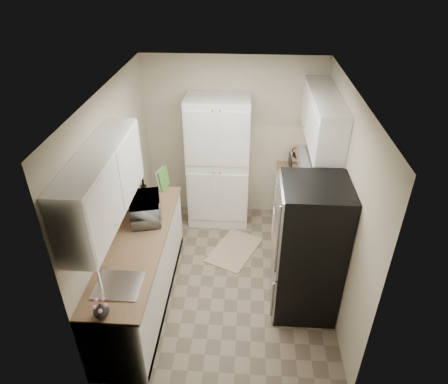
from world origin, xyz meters
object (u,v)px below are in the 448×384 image
(toaster_oven, at_px, (301,162))
(pantry_cabinet, at_px, (218,163))
(electric_range, at_px, (301,233))
(refrigerator, at_px, (309,250))
(microwave, at_px, (146,209))
(wine_bottle, at_px, (144,192))

(toaster_oven, bearing_deg, pantry_cabinet, 178.41)
(electric_range, relative_size, toaster_oven, 2.79)
(refrigerator, xyz_separation_m, toaster_oven, (0.07, 1.75, 0.19))
(electric_range, relative_size, microwave, 2.21)
(pantry_cabinet, xyz_separation_m, toaster_oven, (1.21, 0.02, 0.04))
(electric_range, xyz_separation_m, wine_bottle, (-2.05, -0.06, 0.60))
(refrigerator, bearing_deg, pantry_cabinet, 123.46)
(wine_bottle, height_order, toaster_oven, wine_bottle)
(pantry_cabinet, height_order, toaster_oven, pantry_cabinet)
(electric_range, bearing_deg, refrigerator, -92.48)
(refrigerator, bearing_deg, electric_range, 87.52)
(electric_range, relative_size, wine_bottle, 3.65)
(microwave, xyz_separation_m, toaster_oven, (1.98, 1.36, -0.02))
(wine_bottle, bearing_deg, toaster_oven, 25.76)
(pantry_cabinet, distance_m, refrigerator, 2.07)
(electric_range, bearing_deg, toaster_oven, 87.60)
(refrigerator, bearing_deg, wine_bottle, 159.72)
(electric_range, height_order, refrigerator, refrigerator)
(pantry_cabinet, distance_m, toaster_oven, 1.22)
(wine_bottle, bearing_deg, refrigerator, -20.28)
(electric_range, bearing_deg, microwave, -168.00)
(refrigerator, distance_m, toaster_oven, 1.76)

